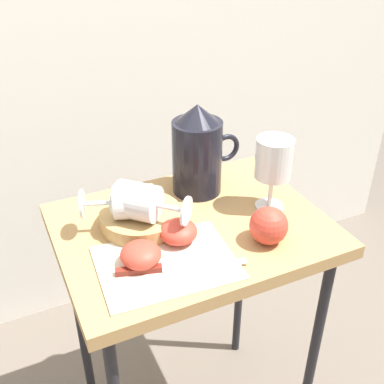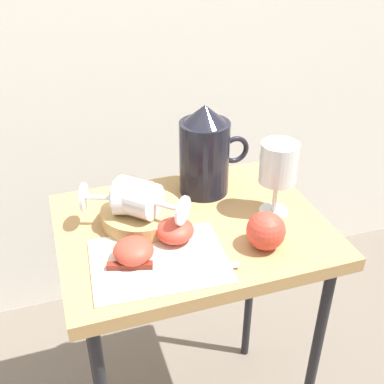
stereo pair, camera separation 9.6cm
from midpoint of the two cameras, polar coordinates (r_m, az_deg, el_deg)
name	(u,v)px [view 1 (the left image)]	position (r m, az deg, el deg)	size (l,w,h in m)	color
table	(192,252)	(1.05, -2.64, -7.33)	(0.56, 0.43, 0.69)	#AD8451
linen_napkin	(166,263)	(0.90, -6.19, -8.59)	(0.26, 0.19, 0.00)	beige
basket_tray	(141,218)	(1.00, -8.91, -3.22)	(0.17, 0.17, 0.04)	tan
pitcher	(197,157)	(1.08, -1.88, 4.21)	(0.17, 0.11, 0.21)	black
wine_glass_upright	(274,162)	(1.01, 7.13, 3.53)	(0.08, 0.08, 0.17)	silver
wine_glass_tipped_near	(131,202)	(0.96, -10.24, -1.26)	(0.16, 0.11, 0.07)	silver
wine_glass_tipped_far	(139,202)	(0.95, -9.23, -1.24)	(0.15, 0.15, 0.08)	silver
apple_half_left	(141,255)	(0.89, -9.30, -7.57)	(0.08, 0.08, 0.04)	#CC3D2D
apple_half_right	(178,232)	(0.94, -4.60, -4.87)	(0.08, 0.08, 0.04)	#CC3D2D
apple_whole	(269,226)	(0.94, 6.35, -4.14)	(0.08, 0.08, 0.08)	#CC3D2D
knife	(162,268)	(0.88, -6.77, -9.24)	(0.24, 0.08, 0.01)	silver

